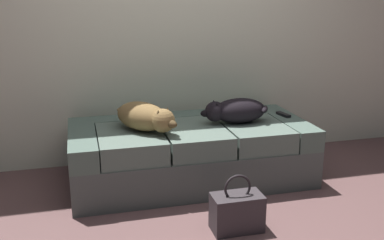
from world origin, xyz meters
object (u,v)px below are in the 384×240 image
couch (190,152)px  dog_dark (235,111)px  handbag (237,212)px  dog_tan (145,117)px  tv_remote (283,114)px

couch → dog_dark: (0.36, -0.04, 0.33)m
couch → handbag: size_ratio=4.91×
dog_tan → handbag: bearing=-60.0°
dog_dark → tv_remote: size_ratio=3.83×
couch → tv_remote: 0.85m
couch → dog_dark: 0.49m
couch → dog_dark: bearing=-6.8°
couch → handbag: (0.08, -0.85, -0.10)m
tv_remote → handbag: bearing=-140.7°
couch → dog_dark: size_ratio=3.23×
dog_dark → handbag: 0.96m
handbag → couch: bearing=95.7°
dog_dark → tv_remote: dog_dark is taller
dog_dark → couch: bearing=173.2°
handbag → tv_remote: bearing=50.8°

